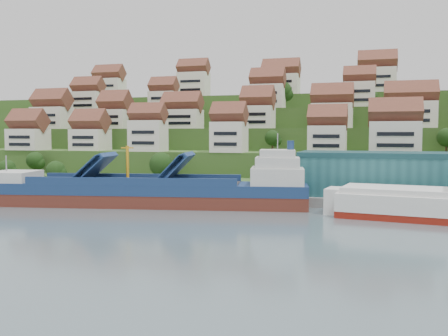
% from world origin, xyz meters
% --- Properties ---
extents(ground, '(300.00, 300.00, 0.00)m').
position_xyz_m(ground, '(0.00, 0.00, 0.00)').
color(ground, slate).
rests_on(ground, ground).
extents(quay, '(180.00, 14.00, 2.20)m').
position_xyz_m(quay, '(20.00, 15.00, 1.10)').
color(quay, gray).
rests_on(quay, ground).
extents(pebble_beach, '(45.00, 20.00, 1.00)m').
position_xyz_m(pebble_beach, '(-58.00, 12.00, 0.50)').
color(pebble_beach, gray).
rests_on(pebble_beach, ground).
extents(hillside, '(260.00, 128.00, 31.00)m').
position_xyz_m(hillside, '(0.00, 103.55, 10.66)').
color(hillside, '#2D4C1E').
rests_on(hillside, ground).
extents(hillside_village, '(156.08, 64.06, 29.76)m').
position_xyz_m(hillside_village, '(1.54, 61.00, 24.44)').
color(hillside_village, silver).
rests_on(hillside_village, ground).
extents(hillside_trees, '(135.21, 62.35, 31.38)m').
position_xyz_m(hillside_trees, '(-13.86, 45.61, 16.92)').
color(hillside_trees, '#1E3E14').
rests_on(hillside_trees, ground).
extents(warehouse, '(60.00, 15.00, 10.00)m').
position_xyz_m(warehouse, '(52.00, 17.00, 7.20)').
color(warehouse, '#255F64').
rests_on(warehouse, quay).
extents(flagpole, '(1.28, 0.16, 8.00)m').
position_xyz_m(flagpole, '(18.11, 10.00, 6.88)').
color(flagpole, gray).
rests_on(flagpole, quay).
extents(beach_huts, '(14.40, 3.70, 2.20)m').
position_xyz_m(beach_huts, '(-60.00, 10.75, 2.10)').
color(beach_huts, white).
rests_on(beach_huts, pebble_beach).
extents(cargo_ship, '(74.28, 24.36, 16.23)m').
position_xyz_m(cargo_ship, '(-9.28, 0.65, 3.13)').
color(cargo_ship, '#5E271C').
rests_on(cargo_ship, ground).
extents(second_ship, '(34.25, 16.52, 9.54)m').
position_xyz_m(second_ship, '(49.18, -0.61, 2.88)').
color(second_ship, maroon).
rests_on(second_ship, ground).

